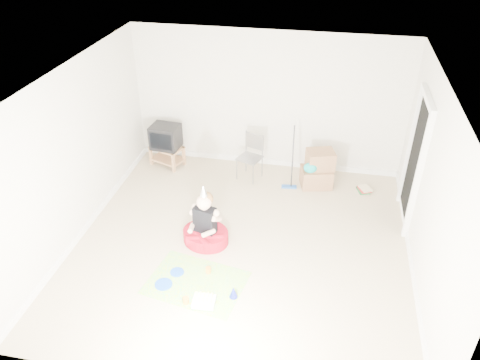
% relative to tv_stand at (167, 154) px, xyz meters
% --- Properties ---
extents(ground, '(5.00, 5.00, 0.00)m').
position_rel_tv_stand_xyz_m(ground, '(1.88, -2.08, -0.23)').
color(ground, '#CBB591').
rests_on(ground, ground).
extents(doorway_recess, '(0.02, 0.90, 2.05)m').
position_rel_tv_stand_xyz_m(doorway_recess, '(4.36, -0.88, 0.79)').
color(doorway_recess, black).
rests_on(doorway_recess, ground).
extents(tv_stand, '(0.71, 0.57, 0.38)m').
position_rel_tv_stand_xyz_m(tv_stand, '(0.00, 0.00, 0.00)').
color(tv_stand, '#AB774D').
rests_on(tv_stand, ground).
extents(crt_tv, '(0.56, 0.48, 0.45)m').
position_rel_tv_stand_xyz_m(crt_tv, '(-0.00, 0.00, 0.38)').
color(crt_tv, black).
rests_on(crt_tv, tv_stand).
extents(folding_chair, '(0.49, 0.48, 0.86)m').
position_rel_tv_stand_xyz_m(folding_chair, '(1.65, -0.17, 0.19)').
color(folding_chair, gray).
rests_on(folding_chair, ground).
extents(cardboard_boxes, '(0.63, 0.56, 0.69)m').
position_rel_tv_stand_xyz_m(cardboard_boxes, '(2.89, -0.18, 0.10)').
color(cardboard_boxes, '#956A48').
rests_on(cardboard_boxes, ground).
extents(floor_mop, '(0.28, 0.37, 1.09)m').
position_rel_tv_stand_xyz_m(floor_mop, '(2.42, -0.36, 0.03)').
color(floor_mop, '#2358B2').
rests_on(floor_mop, ground).
extents(book_pile, '(0.26, 0.29, 0.08)m').
position_rel_tv_stand_xyz_m(book_pile, '(3.75, -0.21, -0.19)').
color(book_pile, '#256F37').
rests_on(book_pile, ground).
extents(seated_woman, '(0.86, 0.86, 1.02)m').
position_rel_tv_stand_xyz_m(seated_woman, '(1.33, -2.12, -0.01)').
color(seated_woman, '#A80F20').
rests_on(seated_woman, ground).
extents(party_mat, '(1.44, 1.15, 0.01)m').
position_rel_tv_stand_xyz_m(party_mat, '(1.42, -3.01, -0.23)').
color(party_mat, '#FF3592').
rests_on(party_mat, ground).
extents(birthday_cake, '(0.31, 0.25, 0.14)m').
position_rel_tv_stand_xyz_m(birthday_cake, '(1.63, -3.36, -0.19)').
color(birthday_cake, white).
rests_on(birthday_cake, party_mat).
extents(blue_plate_near, '(0.22, 0.22, 0.01)m').
position_rel_tv_stand_xyz_m(blue_plate_near, '(1.10, -2.87, -0.22)').
color(blue_plate_near, blue).
rests_on(blue_plate_near, party_mat).
extents(blue_plate_far, '(0.31, 0.31, 0.01)m').
position_rel_tv_stand_xyz_m(blue_plate_far, '(1.00, -3.13, -0.22)').
color(blue_plate_far, blue).
rests_on(blue_plate_far, party_mat).
extents(orange_cup_near, '(0.09, 0.09, 0.09)m').
position_rel_tv_stand_xyz_m(orange_cup_near, '(1.54, -2.78, -0.18)').
color(orange_cup_near, orange).
rests_on(orange_cup_near, party_mat).
extents(orange_cup_far, '(0.09, 0.09, 0.09)m').
position_rel_tv_stand_xyz_m(orange_cup_far, '(1.40, -3.39, -0.18)').
color(orange_cup_far, orange).
rests_on(orange_cup_far, party_mat).
extents(blue_party_hat, '(0.13, 0.13, 0.17)m').
position_rel_tv_stand_xyz_m(blue_party_hat, '(1.98, -3.16, -0.14)').
color(blue_party_hat, '#1A25BC').
rests_on(blue_party_hat, party_mat).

